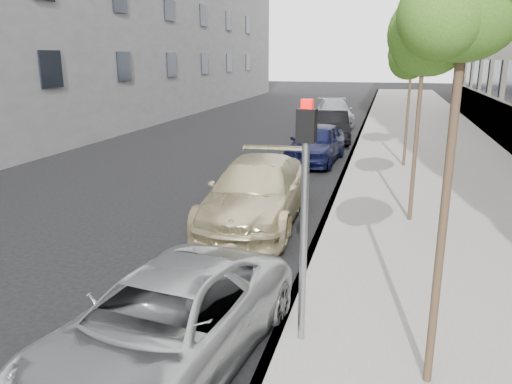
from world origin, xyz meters
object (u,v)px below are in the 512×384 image
at_px(tree_far, 414,46).
at_px(sedan_blue, 316,143).
at_px(suv, 257,192).
at_px(sedan_rear, 334,112).
at_px(signal_pole, 305,197).
at_px(tree_mid, 425,46).
at_px(sedan_black, 331,126).
at_px(minivan, 164,325).
at_px(tree_near, 469,3).

distance_m(tree_far, sedan_blue, 4.92).
xyz_separation_m(suv, sedan_rear, (-0.15, 19.08, -0.02)).
bearing_deg(signal_pole, tree_far, 87.36).
bearing_deg(sedan_rear, tree_mid, -88.03).
bearing_deg(sedan_black, minivan, -99.87).
relative_size(tree_mid, tree_far, 0.96).
bearing_deg(sedan_black, sedan_blue, -99.87).
height_order(minivan, sedan_rear, sedan_rear).
height_order(signal_pole, suv, signal_pole).
height_order(tree_near, sedan_black, tree_near).
xyz_separation_m(tree_mid, signal_pole, (-1.69, -5.95, -2.00)).
distance_m(minivan, suv, 6.25).
bearing_deg(sedan_black, tree_near, -89.67).
bearing_deg(sedan_blue, signal_pole, -78.92).
distance_m(signal_pole, minivan, 2.47).
bearing_deg(tree_near, tree_mid, 90.00).
relative_size(sedan_blue, sedan_black, 0.99).
bearing_deg(suv, tree_near, -59.74).
distance_m(signal_pole, sedan_rear, 24.48).
relative_size(tree_mid, suv, 0.91).
relative_size(signal_pole, suv, 0.63).
bearing_deg(tree_mid, sedan_rear, 101.90).
bearing_deg(signal_pole, sedan_blue, 102.33).
bearing_deg(tree_near, signal_pole, 162.12).
relative_size(minivan, sedan_black, 1.03).
relative_size(signal_pole, sedan_black, 0.74).
relative_size(signal_pole, minivan, 0.72).
bearing_deg(sedan_rear, sedan_blue, -97.19).
bearing_deg(sedan_blue, tree_far, -3.49).
bearing_deg(tree_mid, tree_near, -90.00).
height_order(tree_near, sedan_rear, tree_near).
height_order(suv, sedan_rear, suv).
bearing_deg(tree_far, tree_near, -90.00).
relative_size(tree_near, minivan, 1.11).
xyz_separation_m(tree_mid, suv, (-3.72, -0.70, -3.44)).
distance_m(tree_mid, sedan_rear, 19.11).
bearing_deg(tree_far, tree_mid, -90.00).
relative_size(tree_mid, minivan, 1.05).
relative_size(tree_near, sedan_rear, 1.00).
distance_m(tree_mid, minivan, 8.48).
bearing_deg(suv, tree_mid, 8.18).
distance_m(tree_far, minivan, 14.33).
height_order(tree_near, minivan, tree_near).
relative_size(tree_near, sedan_black, 1.15).
bearing_deg(tree_mid, suv, -169.41).
height_order(sedan_blue, sedan_black, sedan_blue).
distance_m(minivan, sedan_black, 18.93).
height_order(tree_mid, suv, tree_mid).
bearing_deg(sedan_black, suv, -101.65).
bearing_deg(suv, minivan, -88.79).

